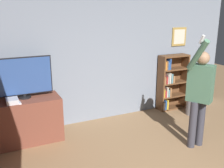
# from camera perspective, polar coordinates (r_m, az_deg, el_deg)

# --- Properties ---
(wall_back) EXTENTS (6.49, 0.09, 2.70)m
(wall_back) POSITION_cam_1_polar(r_m,az_deg,el_deg) (5.52, -2.37, 5.72)
(wall_back) COLOR gray
(wall_back) RESTS_ON ground_plane
(tv_ledge) EXTENTS (1.18, 0.57, 0.81)m
(tv_ledge) POSITION_cam_1_polar(r_m,az_deg,el_deg) (5.00, -17.92, -7.50)
(tv_ledge) COLOR brown
(tv_ledge) RESTS_ON ground_plane
(television) EXTENTS (1.00, 0.22, 0.74)m
(television) POSITION_cam_1_polar(r_m,az_deg,el_deg) (4.82, -18.82, 1.40)
(television) COLOR black
(television) RESTS_ON tv_ledge
(game_console) EXTENTS (0.19, 0.24, 0.08)m
(game_console) POSITION_cam_1_polar(r_m,az_deg,el_deg) (4.71, -20.90, -3.46)
(game_console) COLOR silver
(game_console) RESTS_ON tv_ledge
(remote_loose) EXTENTS (0.05, 0.14, 0.02)m
(remote_loose) POSITION_cam_1_polar(r_m,az_deg,el_deg) (4.66, -19.47, -3.89)
(remote_loose) COLOR white
(remote_loose) RESTS_ON tv_ledge
(bookshelf) EXTENTS (0.72, 0.28, 1.31)m
(bookshelf) POSITION_cam_1_polar(r_m,az_deg,el_deg) (6.38, 12.54, 0.27)
(bookshelf) COLOR brown
(bookshelf) RESTS_ON ground_plane
(person) EXTENTS (0.54, 0.55, 1.97)m
(person) POSITION_cam_1_polar(r_m,az_deg,el_deg) (4.61, 18.60, -1.47)
(person) COLOR #383842
(person) RESTS_ON ground_plane
(waste_bin) EXTENTS (0.28, 0.28, 0.38)m
(waste_bin) POSITION_cam_1_polar(r_m,az_deg,el_deg) (6.29, 17.11, -4.70)
(waste_bin) COLOR gray
(waste_bin) RESTS_ON ground_plane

